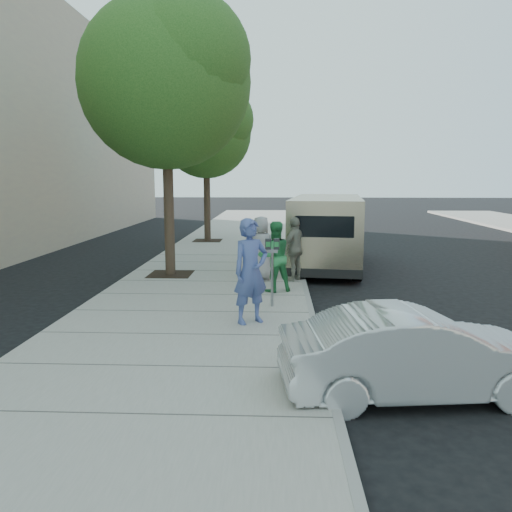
# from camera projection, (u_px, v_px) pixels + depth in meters

# --- Properties ---
(ground) EXTENTS (120.00, 120.00, 0.00)m
(ground) POSITION_uv_depth(u_px,v_px,m) (246.00, 301.00, 11.73)
(ground) COLOR black
(ground) RESTS_ON ground
(sidewalk) EXTENTS (5.00, 60.00, 0.15)m
(sidewalk) POSITION_uv_depth(u_px,v_px,m) (204.00, 297.00, 11.76)
(sidewalk) COLOR gray
(sidewalk) RESTS_ON ground
(curb_face) EXTENTS (0.12, 60.00, 0.16)m
(curb_face) POSITION_uv_depth(u_px,v_px,m) (307.00, 298.00, 11.66)
(curb_face) COLOR gray
(curb_face) RESTS_ON ground
(tree_near) EXTENTS (4.62, 4.60, 7.53)m
(tree_near) POSITION_uv_depth(u_px,v_px,m) (167.00, 76.00, 13.33)
(tree_near) COLOR black
(tree_near) RESTS_ON sidewalk
(tree_far) EXTENTS (3.92, 3.80, 6.49)m
(tree_far) POSITION_uv_depth(u_px,v_px,m) (207.00, 129.00, 20.93)
(tree_far) COLOR black
(tree_far) RESTS_ON sidewalk
(parking_meter) EXTENTS (0.30, 0.11, 1.46)m
(parking_meter) POSITION_uv_depth(u_px,v_px,m) (272.00, 258.00, 10.51)
(parking_meter) COLOR gray
(parking_meter) RESTS_ON sidewalk
(van) EXTENTS (2.71, 6.28, 2.26)m
(van) POSITION_uv_depth(u_px,v_px,m) (327.00, 230.00, 15.97)
(van) COLOR tan
(van) RESTS_ON ground
(sedan) EXTENTS (3.69, 1.65, 1.18)m
(sedan) POSITION_uv_depth(u_px,v_px,m) (417.00, 354.00, 6.55)
(sedan) COLOR silver
(sedan) RESTS_ON ground
(person_officer) EXTENTS (0.87, 0.79, 1.98)m
(person_officer) POSITION_uv_depth(u_px,v_px,m) (251.00, 271.00, 9.33)
(person_officer) COLOR #475897
(person_officer) RESTS_ON sidewalk
(person_green_shirt) EXTENTS (1.01, 0.91, 1.70)m
(person_green_shirt) POSITION_uv_depth(u_px,v_px,m) (274.00, 257.00, 11.94)
(person_green_shirt) COLOR #2D8A49
(person_green_shirt) RESTS_ON sidewalk
(person_gray_shirt) EXTENTS (0.85, 0.56, 1.71)m
(person_gray_shirt) POSITION_uv_depth(u_px,v_px,m) (261.00, 248.00, 13.30)
(person_gray_shirt) COLOR #979799
(person_gray_shirt) RESTS_ON sidewalk
(person_striped_polo) EXTENTS (0.93, 1.04, 1.70)m
(person_striped_polo) POSITION_uv_depth(u_px,v_px,m) (295.00, 249.00, 13.23)
(person_striped_polo) COLOR gray
(person_striped_polo) RESTS_ON sidewalk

